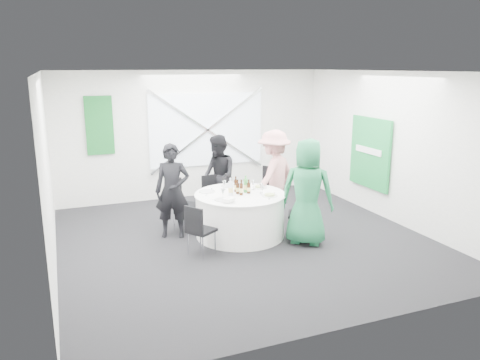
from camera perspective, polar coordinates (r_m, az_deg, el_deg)
name	(u,v)px	position (r m, az deg, el deg)	size (l,w,h in m)	color
floor	(244,239)	(8.05, 0.53, -7.24)	(6.00, 6.00, 0.00)	black
ceiling	(245,71)	(7.52, 0.58, 13.10)	(6.00, 6.00, 0.00)	white
wall_back	(194,135)	(10.46, -5.68, 5.53)	(6.00, 6.00, 0.00)	silver
wall_front	(351,210)	(5.09, 13.40, -3.59)	(6.00, 6.00, 0.00)	silver
wall_left	(47,174)	(7.12, -22.42, 0.66)	(6.00, 6.00, 0.00)	silver
wall_right	(393,148)	(9.21, 18.16, 3.78)	(6.00, 6.00, 0.00)	silver
window_panel	(207,130)	(10.50, -4.05, 6.14)	(2.60, 0.03, 1.60)	white
window_brace_a	(208,130)	(10.46, -3.98, 6.11)	(0.05, 0.05, 3.16)	silver
window_brace_b	(208,130)	(10.46, -3.98, 6.11)	(0.05, 0.05, 3.16)	silver
green_banner	(99,126)	(10.02, -16.76, 6.38)	(0.55, 0.04, 1.20)	#125E27
green_sign	(370,153)	(9.66, 15.55, 3.20)	(0.05, 1.20, 1.40)	#18873A
banquet_table	(240,215)	(8.10, 0.00, -4.26)	(1.56, 1.56, 0.76)	white
chair_back	(213,194)	(8.96, -3.29, -1.71)	(0.44, 0.44, 0.86)	black
chair_back_left	(182,200)	(8.48, -7.10, -2.49)	(0.58, 0.58, 0.90)	black
chair_back_right	(270,189)	(8.92, 3.63, -1.14)	(0.65, 0.64, 1.01)	black
chair_front_right	(305,210)	(7.99, 7.94, -3.62)	(0.55, 0.55, 0.89)	black
chair_front_left	(198,227)	(7.25, -5.11, -5.74)	(0.52, 0.51, 0.82)	black
person_man_back_left	(172,191)	(8.04, -8.24, -1.33)	(0.59, 0.39, 1.63)	black
person_man_back	(218,177)	(9.03, -2.68, 0.42)	(0.78, 0.43, 1.61)	black
person_woman_pink	(274,175)	(8.89, 4.14, 0.57)	(1.12, 0.52, 1.73)	pink
person_woman_green	(307,192)	(7.71, 8.20, -1.45)	(0.86, 0.56, 1.77)	#207848
plate_back	(229,186)	(8.47, -1.36, -0.73)	(0.28, 0.28, 0.01)	silver
plate_back_left	(207,191)	(8.12, -4.05, -1.40)	(0.28, 0.28, 0.01)	silver
plate_back_right	(260,187)	(8.37, 2.43, -0.86)	(0.26, 0.26, 0.04)	silver
plate_front_right	(270,195)	(7.85, 3.64, -1.88)	(0.27, 0.27, 0.04)	silver
plate_front_left	(223,200)	(7.61, -2.14, -2.43)	(0.25, 0.25, 0.01)	silver
napkin	(229,200)	(7.48, -1.37, -2.42)	(0.19, 0.13, 0.05)	white
beer_bottle_a	(238,188)	(7.96, -0.29, -1.03)	(0.06, 0.06, 0.25)	#3C1C0B
beer_bottle_b	(236,186)	(8.07, -0.52, -0.72)	(0.06, 0.06, 0.28)	#3C1C0B
beer_bottle_c	(249,188)	(7.98, 1.07, -1.00)	(0.06, 0.06, 0.25)	#3C1C0B
beer_bottle_d	(241,189)	(7.88, 0.16, -1.12)	(0.06, 0.06, 0.27)	#3C1C0B
green_water_bottle	(246,186)	(8.05, 0.69, -0.70)	(0.08, 0.08, 0.30)	green
clear_water_bottle	(231,189)	(7.86, -1.14, -1.06)	(0.08, 0.08, 0.30)	silver
wine_glass_a	(253,183)	(8.22, 1.61, -0.34)	(0.07, 0.07, 0.17)	white
wine_glass_b	(223,191)	(7.66, -2.10, -1.39)	(0.07, 0.07, 0.17)	white
wine_glass_c	(224,183)	(8.21, -1.92, -0.35)	(0.07, 0.07, 0.17)	white
wine_glass_d	(261,186)	(8.01, 2.57, -0.73)	(0.07, 0.07, 0.17)	white
wine_glass_e	(262,188)	(7.88, 2.75, -0.97)	(0.07, 0.07, 0.17)	white
fork_a	(270,198)	(7.71, 3.62, -2.26)	(0.01, 0.15, 0.01)	silver
knife_a	(274,194)	(7.99, 4.13, -1.68)	(0.01, 0.15, 0.01)	silver
fork_b	(215,200)	(7.61, -3.03, -2.47)	(0.01, 0.15, 0.01)	silver
knife_b	(231,203)	(7.46, -1.15, -2.79)	(0.01, 0.15, 0.01)	silver
fork_c	(211,189)	(8.26, -3.55, -1.16)	(0.01, 0.15, 0.01)	silver
knife_c	(206,195)	(7.93, -4.12, -1.81)	(0.01, 0.15, 0.01)	silver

